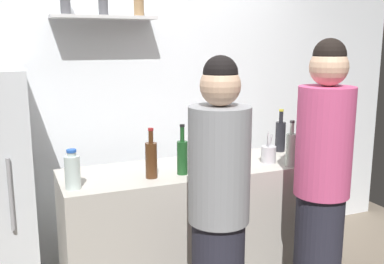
% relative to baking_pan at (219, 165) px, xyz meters
% --- Properties ---
extents(back_wall_assembly, '(4.80, 0.32, 2.60)m').
position_rel_baking_pan_xyz_m(back_wall_assembly, '(-0.24, 0.82, 0.36)').
color(back_wall_assembly, white).
rests_on(back_wall_assembly, ground).
extents(counter, '(1.81, 0.61, 0.92)m').
position_rel_baking_pan_xyz_m(counter, '(-0.15, 0.12, -0.49)').
color(counter, '#B7B2A8').
rests_on(counter, ground).
extents(baking_pan, '(0.34, 0.24, 0.05)m').
position_rel_baking_pan_xyz_m(baking_pan, '(0.00, 0.00, 0.00)').
color(baking_pan, gray).
rests_on(baking_pan, counter).
extents(utensil_holder, '(0.11, 0.11, 0.22)m').
position_rel_baking_pan_xyz_m(utensil_holder, '(0.41, 0.02, 0.04)').
color(utensil_holder, '#B2B2B7').
rests_on(utensil_holder, counter).
extents(wine_bottle_dark_glass, '(0.08, 0.08, 0.34)m').
position_rel_baking_pan_xyz_m(wine_bottle_dark_glass, '(0.67, 0.27, 0.10)').
color(wine_bottle_dark_glass, black).
rests_on(wine_bottle_dark_glass, counter).
extents(wine_bottle_pale_glass, '(0.07, 0.07, 0.33)m').
position_rel_baking_pan_xyz_m(wine_bottle_pale_glass, '(0.49, -0.13, 0.10)').
color(wine_bottle_pale_glass, '#B2BFB2').
rests_on(wine_bottle_pale_glass, counter).
extents(wine_bottle_green_glass, '(0.07, 0.07, 0.33)m').
position_rel_baking_pan_xyz_m(wine_bottle_green_glass, '(-0.28, -0.01, 0.10)').
color(wine_bottle_green_glass, '#19471E').
rests_on(wine_bottle_green_glass, counter).
extents(wine_bottle_amber_glass, '(0.08, 0.08, 0.33)m').
position_rel_baking_pan_xyz_m(wine_bottle_amber_glass, '(-0.49, -0.01, 0.10)').
color(wine_bottle_amber_glass, '#472814').
rests_on(wine_bottle_amber_glass, counter).
extents(water_bottle_plastic, '(0.09, 0.09, 0.24)m').
position_rel_baking_pan_xyz_m(water_bottle_plastic, '(-0.99, -0.04, 0.08)').
color(water_bottle_plastic, silver).
rests_on(water_bottle_plastic, counter).
extents(person_grey_hoodie, '(0.34, 0.34, 1.71)m').
position_rel_baking_pan_xyz_m(person_grey_hoodie, '(-0.27, -0.56, -0.09)').
color(person_grey_hoodie, '#262633').
rests_on(person_grey_hoodie, ground).
extents(person_pink_top, '(0.34, 0.34, 1.80)m').
position_rel_baking_pan_xyz_m(person_pink_top, '(0.45, -0.52, -0.04)').
color(person_pink_top, '#262633').
rests_on(person_pink_top, ground).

